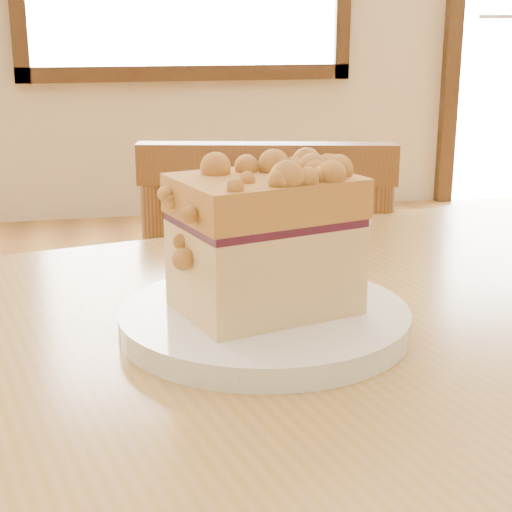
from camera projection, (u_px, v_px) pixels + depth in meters
The scene contains 4 objects.
cafe_table_main at pixel (438, 442), 0.68m from camera, with size 1.24×0.95×0.75m.
cafe_chair_main at pixel (267, 382), 1.29m from camera, with size 0.47×0.47×0.85m.
plate at pixel (264, 320), 0.64m from camera, with size 0.24×0.24×0.02m.
cake_slice at pixel (264, 237), 0.62m from camera, with size 0.16×0.13×0.13m.
Camera 1 is at (-0.32, -0.22, 0.99)m, focal length 55.00 mm.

